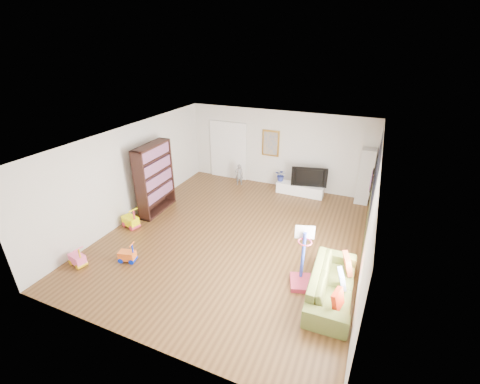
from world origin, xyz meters
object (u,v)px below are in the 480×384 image
at_px(bookshelf, 155,179).
at_px(sofa, 332,284).
at_px(basketball_hoop, 303,259).
at_px(media_console, 300,189).

distance_m(bookshelf, sofa, 5.83).
distance_m(sofa, basketball_hoop, 0.75).
xyz_separation_m(media_console, basketball_hoop, (1.11, -4.44, 0.50)).
relative_size(media_console, bookshelf, 0.75).
xyz_separation_m(media_console, bookshelf, (-3.78, -2.86, 0.87)).
xyz_separation_m(bookshelf, sofa, (5.53, -1.68, -0.75)).
distance_m(media_console, bookshelf, 4.82).
relative_size(bookshelf, basketball_hoop, 1.55).
height_order(media_console, bookshelf, bookshelf).
height_order(media_console, sofa, sofa).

